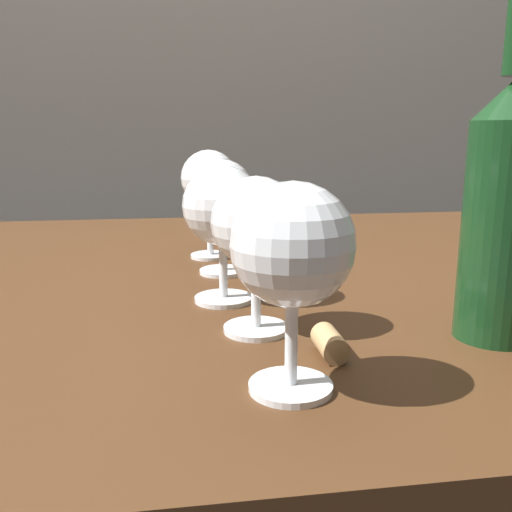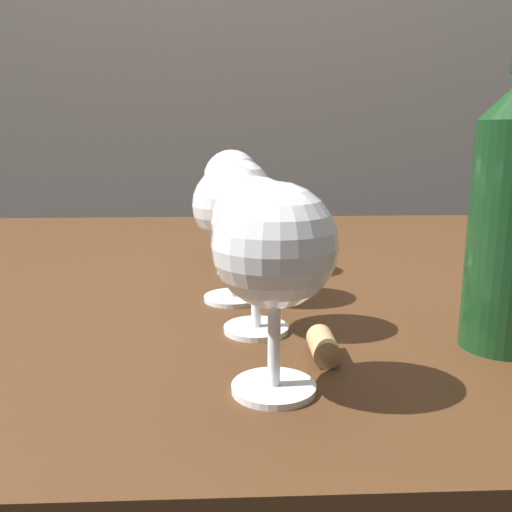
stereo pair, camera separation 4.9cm
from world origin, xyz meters
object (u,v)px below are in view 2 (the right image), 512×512
(wine_glass_chardonnay, at_px, (256,224))
(wine_glass_white, at_px, (236,208))
(cork, at_px, (323,346))
(wine_glass_pinot, at_px, (231,180))
(wine_glass_port, at_px, (240,195))
(wine_glass_cabernet, at_px, (275,250))

(wine_glass_chardonnay, height_order, wine_glass_white, wine_glass_white)
(cork, bearing_deg, wine_glass_white, 112.73)
(wine_glass_pinot, height_order, cork, wine_glass_pinot)
(wine_glass_port, bearing_deg, wine_glass_cabernet, -86.89)
(wine_glass_chardonnay, xyz_separation_m, wine_glass_port, (-0.01, 0.22, 0.00))
(wine_glass_chardonnay, relative_size, cork, 3.37)
(wine_glass_chardonnay, bearing_deg, wine_glass_pinot, 94.11)
(wine_glass_port, bearing_deg, cork, -77.59)
(wine_glass_white, height_order, wine_glass_pinot, wine_glass_pinot)
(cork, bearing_deg, wine_glass_cabernet, -128.87)
(wine_glass_chardonnay, relative_size, wine_glass_port, 0.97)
(wine_glass_cabernet, xyz_separation_m, cork, (0.04, 0.05, -0.09))
(wine_glass_chardonnay, height_order, wine_glass_pinot, wine_glass_pinot)
(wine_glass_pinot, distance_m, cork, 0.40)
(wine_glass_white, height_order, cork, wine_glass_white)
(wine_glass_cabernet, height_order, wine_glass_port, wine_glass_cabernet)
(wine_glass_cabernet, xyz_separation_m, wine_glass_chardonnay, (-0.01, 0.12, -0.00))
(wine_glass_white, distance_m, wine_glass_pinot, 0.22)
(wine_glass_white, xyz_separation_m, cork, (0.07, -0.16, -0.09))
(wine_glass_cabernet, relative_size, wine_glass_pinot, 0.95)
(cork, bearing_deg, wine_glass_pinot, 101.00)
(wine_glass_white, bearing_deg, wine_glass_chardonnay, -80.02)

